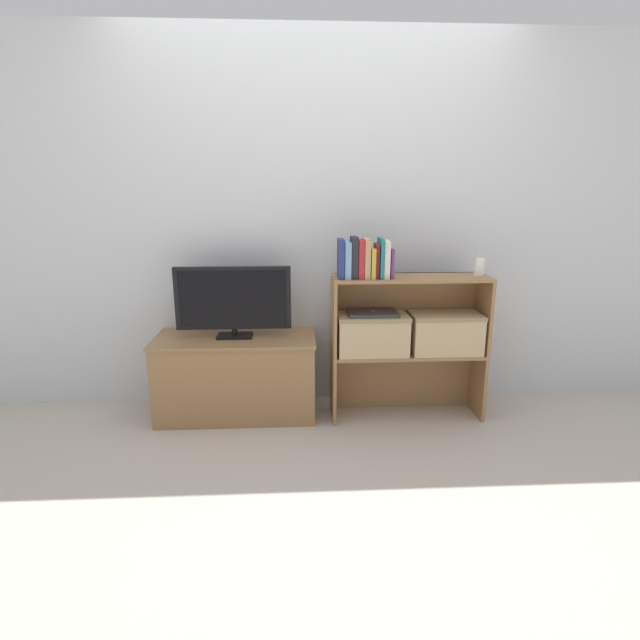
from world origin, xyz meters
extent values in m
plane|color=#BCB2A3|center=(0.00, 0.00, 0.00)|extent=(16.00, 16.00, 0.00)
cube|color=silver|center=(0.00, 0.49, 1.20)|extent=(10.00, 0.05, 2.40)
cube|color=olive|center=(-0.54, 0.23, 0.25)|extent=(1.00, 0.45, 0.51)
cube|color=olive|center=(-0.54, 0.23, 0.52)|extent=(1.02, 0.47, 0.02)
cube|color=black|center=(-0.54, 0.23, 0.53)|extent=(0.22, 0.14, 0.01)
cylinder|color=black|center=(-0.54, 0.23, 0.56)|extent=(0.04, 0.04, 0.04)
cube|color=black|center=(-0.54, 0.23, 0.78)|extent=(0.72, 0.04, 0.39)
cube|color=black|center=(-0.54, 0.21, 0.78)|extent=(0.66, 0.00, 0.35)
cube|color=olive|center=(0.08, 0.14, 0.22)|extent=(0.02, 0.29, 0.44)
cube|color=olive|center=(1.03, 0.14, 0.22)|extent=(0.02, 0.29, 0.44)
cube|color=olive|center=(0.56, 0.28, 0.22)|extent=(0.92, 0.02, 0.44)
cube|color=olive|center=(0.56, 0.14, 0.43)|extent=(0.92, 0.29, 0.02)
cube|color=olive|center=(0.08, 0.14, 0.68)|extent=(0.02, 0.29, 0.48)
cube|color=olive|center=(1.03, 0.14, 0.68)|extent=(0.02, 0.29, 0.48)
cube|color=olive|center=(0.56, 0.28, 0.68)|extent=(0.92, 0.02, 0.48)
cube|color=olive|center=(0.56, 0.14, 0.91)|extent=(0.92, 0.29, 0.02)
cube|color=navy|center=(0.12, 0.10, 1.04)|extent=(0.03, 0.14, 0.23)
cube|color=#709ECC|center=(0.16, 0.10, 1.03)|extent=(0.04, 0.15, 0.22)
cube|color=#232328|center=(0.20, 0.10, 1.04)|extent=(0.04, 0.13, 0.25)
cube|color=#B22328|center=(0.24, 0.10, 1.03)|extent=(0.03, 0.14, 0.23)
cube|color=tan|center=(0.27, 0.10, 1.04)|extent=(0.03, 0.15, 0.23)
cube|color=gold|center=(0.31, 0.10, 1.01)|extent=(0.03, 0.15, 0.18)
cube|color=maroon|center=(0.33, 0.10, 1.02)|extent=(0.02, 0.12, 0.20)
cube|color=#1E7075|center=(0.36, 0.10, 1.04)|extent=(0.02, 0.16, 0.24)
cube|color=silver|center=(0.39, 0.10, 1.03)|extent=(0.03, 0.14, 0.22)
cube|color=#6B2D66|center=(0.42, 0.10, 1.01)|extent=(0.02, 0.13, 0.17)
cube|color=white|center=(0.98, 0.14, 0.97)|extent=(0.05, 0.04, 0.11)
cylinder|color=silver|center=(0.98, 0.14, 1.04)|extent=(0.01, 0.01, 0.03)
cube|color=tan|center=(0.33, 0.13, 0.56)|extent=(0.43, 0.25, 0.25)
cube|color=#917E5B|center=(0.33, 0.13, 0.67)|extent=(0.44, 0.26, 0.02)
cube|color=tan|center=(0.79, 0.13, 0.56)|extent=(0.43, 0.25, 0.25)
cube|color=#917E5B|center=(0.79, 0.13, 0.67)|extent=(0.44, 0.26, 0.02)
cube|color=#2D2D33|center=(0.33, 0.13, 0.69)|extent=(0.30, 0.21, 0.02)
cylinder|color=#99999E|center=(0.33, 0.13, 0.71)|extent=(0.02, 0.02, 0.00)
camera|label=1|loc=(-0.16, -2.83, 1.43)|focal=28.00mm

